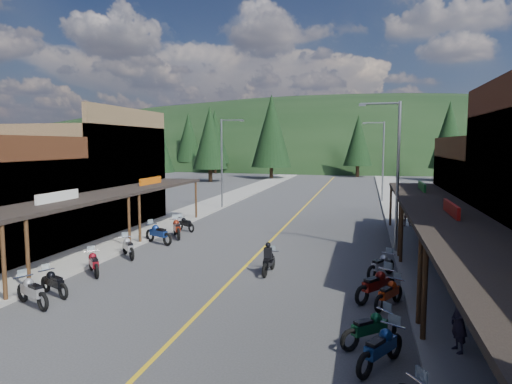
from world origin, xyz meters
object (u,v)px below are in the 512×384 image
Objects in this scene: pine_4 at (449,135)px; bike_west_8 at (94,262)px; streetlight_2 at (395,170)px; streetlight_3 at (382,158)px; pine_2 at (271,131)px; bike_west_9 at (128,246)px; pine_3 at (358,140)px; bike_west_11 at (177,227)px; pedestrian_east_a at (459,322)px; pine_8 at (157,143)px; bike_east_9 at (381,264)px; bike_west_10 at (158,233)px; bike_west_7 at (54,282)px; pine_7 at (189,137)px; bike_west_12 at (186,223)px; bike_east_6 at (370,327)px; pedestrian_east_b at (406,214)px; bike_east_8 at (376,284)px; shop_west_3 at (84,177)px; pine_11 at (504,131)px; bike_west_6 at (32,290)px; rider_on_bike at (269,261)px; bike_east_7 at (389,292)px; streetlight_1 at (223,159)px; bike_east_5 at (381,346)px; pine_1 at (215,137)px.

pine_4 is 6.24× the size of bike_west_8.
streetlight_3 is (0.00, 22.00, 0.00)m from streetlight_2.
bike_west_9 is at bearing -86.07° from pine_2.
pine_3 is 4.79× the size of bike_west_11.
pine_2 is 64.98m from pedestrian_east_a.
pine_4 is at bearing 26.57° from pine_8.
pine_4 is at bearing 110.18° from bike_east_9.
bike_west_10 is (-24.20, -52.87, -6.57)m from pine_4.
bike_west_10 is (-0.16, 9.39, 0.11)m from bike_west_7.
pine_7 is 6.63× the size of bike_west_12.
pedestrian_east_b is at bearing 130.36° from bike_east_6.
pedestrian_east_a reaches higher than bike_east_8.
shop_west_3 is at bearing -144.38° from pedestrian_east_a.
shop_west_3 is 6.65× the size of pedestrian_east_b.
bike_west_9 is at bearing -113.36° from pine_4.
pine_11 is 5.83× the size of bike_west_6.
bike_west_9 is at bearing 173.66° from rider_on_bike.
pine_2 reaches higher than pedestrian_east_a.
bike_east_7 is at bearing -63.37° from pine_7.
streetlight_1 is 3.76× the size of bike_east_5.
pedestrian_east_b is (1.29, 7.87, -3.49)m from streetlight_2.
bike_west_12 is (-13.11, -18.85, -3.92)m from streetlight_3.
pine_1 is 5.48× the size of bike_east_8.
streetlight_3 is 4.25× the size of bike_west_12.
pine_11 is at bearing 144.83° from pedestrian_east_a.
shop_west_3 is 5.28× the size of bike_west_9.
pine_4 is 67.07m from bike_west_7.
bike_west_8 is (-0.17, 2.89, 0.02)m from bike_west_7.
pine_3 is 5.17× the size of bike_west_6.
rider_on_bike is at bearing -65.57° from pine_7.
bike_east_7 is at bearing -68.64° from bike_west_11.
streetlight_2 is 12.57m from pedestrian_east_a.
bike_east_9 is 1.26× the size of pedestrian_east_b.
pine_2 reaches higher than bike_east_7.
bike_west_11 is 1.01× the size of bike_east_8.
streetlight_3 is at bearing -49.74° from pine_7.
pine_1 is at bearing -36.87° from pine_7.
pine_4 is 56.68m from bike_west_11.
pine_4 reaches higher than bike_west_7.
bike_west_10 is 1.01× the size of bike_west_11.
pine_2 is 51.53m from bike_west_10.
pine_7 is 37.38m from pine_8.
streetlight_2 is at bearing 119.51° from bike_east_8.
streetlight_1 reaches higher than bike_west_10.
pine_11 is (16.00, -28.00, 0.70)m from pine_3.
pine_1 reaches higher than pine_11.
pine_4 is at bearing 3.62° from bike_west_10.
pine_11 reaches higher than bike_west_6.
bike_east_7 is 0.94× the size of bike_east_9.
pine_4 is 5.48× the size of bike_east_8.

